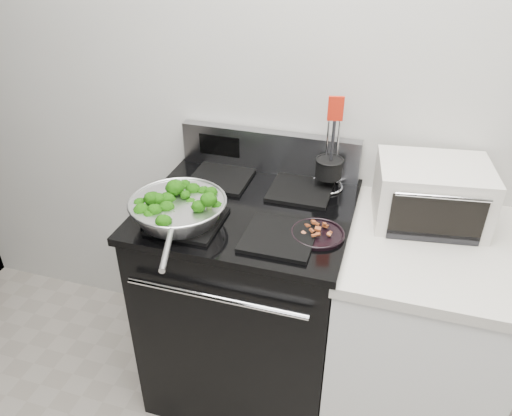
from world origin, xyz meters
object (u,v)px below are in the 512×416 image
at_px(gas_range, 249,297).
at_px(utensil_holder, 329,173).
at_px(skillet, 178,209).
at_px(bacon_plate, 318,231).
at_px(toaster_oven, 431,193).

distance_m(gas_range, utensil_holder, 0.63).
relative_size(skillet, bacon_plate, 2.91).
xyz_separation_m(skillet, bacon_plate, (0.49, 0.06, -0.04)).
relative_size(gas_range, skillet, 2.08).
height_order(skillet, toaster_oven, toaster_oven).
xyz_separation_m(gas_range, utensil_holder, (0.27, 0.22, 0.53)).
height_order(bacon_plate, toaster_oven, toaster_oven).
bearing_deg(skillet, utensil_holder, 22.74).
distance_m(bacon_plate, toaster_oven, 0.45).
relative_size(bacon_plate, utensil_holder, 0.48).
relative_size(utensil_holder, toaster_oven, 0.91).
xyz_separation_m(bacon_plate, utensil_holder, (-0.03, 0.34, 0.05)).
height_order(skillet, bacon_plate, skillet).
bearing_deg(bacon_plate, utensil_holder, 94.30).
height_order(bacon_plate, utensil_holder, utensil_holder).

